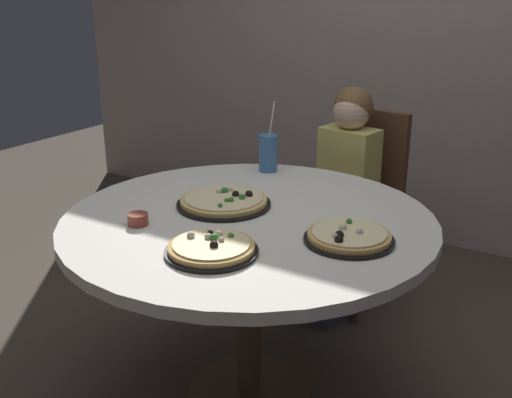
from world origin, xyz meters
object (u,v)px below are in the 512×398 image
at_px(pizza_veggie, 349,237).
at_px(sauce_bowl, 138,219).
at_px(chair_wooden, 358,196).
at_px(diner_child, 338,214).
at_px(soda_cup, 268,153).
at_px(dining_table, 249,239).
at_px(pizza_cheese, 224,201).
at_px(pizza_pepperoni, 211,248).

distance_m(pizza_veggie, sauce_bowl, 0.71).
relative_size(chair_wooden, diner_child, 0.88).
bearing_deg(soda_cup, chair_wooden, 64.83).
distance_m(dining_table, chair_wooden, 1.01).
height_order(chair_wooden, pizza_cheese, chair_wooden).
bearing_deg(soda_cup, sauce_bowl, -94.58).
xyz_separation_m(chair_wooden, soda_cup, (-0.23, -0.49, 0.30)).
bearing_deg(sauce_bowl, pizza_veggie, 19.90).
xyz_separation_m(chair_wooden, pizza_cheese, (-0.15, -0.95, 0.24)).
distance_m(diner_child, pizza_veggie, 0.97).
relative_size(diner_child, pizza_cheese, 3.11).
bearing_deg(soda_cup, pizza_veggie, -41.02).
height_order(pizza_veggie, pizza_pepperoni, pizza_veggie).
bearing_deg(pizza_veggie, soda_cup, 138.98).
distance_m(pizza_veggie, pizza_cheese, 0.53).
distance_m(dining_table, diner_child, 0.84).
bearing_deg(pizza_pepperoni, sauce_bowl, 170.66).
bearing_deg(dining_table, pizza_veggie, -2.90).
height_order(dining_table, pizza_cheese, pizza_cheese).
bearing_deg(dining_table, chair_wooden, 89.20).
height_order(soda_cup, sauce_bowl, soda_cup).
bearing_deg(pizza_pepperoni, pizza_cheese, 119.02).
xyz_separation_m(pizza_veggie, soda_cup, (-0.61, 0.53, 0.06)).
bearing_deg(pizza_veggie, sauce_bowl, -160.10).
relative_size(pizza_pepperoni, sauce_bowl, 4.11).
xyz_separation_m(dining_table, chair_wooden, (0.01, 1.00, -0.13)).
relative_size(diner_child, soda_cup, 3.52).
xyz_separation_m(diner_child, sauce_bowl, (-0.27, -1.08, 0.29)).
bearing_deg(chair_wooden, diner_child, -98.08).
bearing_deg(dining_table, pizza_pepperoni, -78.22).
height_order(pizza_pepperoni, sauce_bowl, pizza_pepperoni).
xyz_separation_m(pizza_cheese, sauce_bowl, (-0.14, -0.31, 0.00)).
relative_size(chair_wooden, pizza_veggie, 3.29).
xyz_separation_m(pizza_veggie, pizza_pepperoni, (-0.32, -0.30, 0.00)).
xyz_separation_m(pizza_cheese, soda_cup, (-0.08, 0.46, 0.06)).
distance_m(chair_wooden, pizza_cheese, 0.99).
relative_size(chair_wooden, pizza_pepperoni, 3.30).
distance_m(dining_table, pizza_pepperoni, 0.34).
relative_size(pizza_veggie, sauce_bowl, 4.13).
distance_m(dining_table, sauce_bowl, 0.40).
xyz_separation_m(dining_table, sauce_bowl, (-0.28, -0.26, 0.11)).
distance_m(dining_table, pizza_cheese, 0.18).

